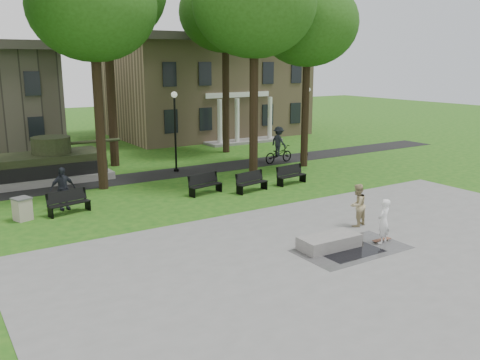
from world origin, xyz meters
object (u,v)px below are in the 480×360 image
(skateboarder, at_px, (384,221))
(park_bench_0, at_px, (69,202))
(concrete_block, at_px, (329,242))
(friend_watching, at_px, (357,205))
(cyclist, at_px, (279,148))
(trash_bin, at_px, (22,209))

(skateboarder, bearing_deg, park_bench_0, -67.04)
(concrete_block, xyz_separation_m, skateboarder, (1.97, -0.65, 0.59))
(friend_watching, distance_m, park_bench_0, 12.17)
(friend_watching, height_order, cyclist, cyclist)
(cyclist, bearing_deg, concrete_block, 144.93)
(concrete_block, height_order, skateboarder, skateboarder)
(friend_watching, distance_m, trash_bin, 13.66)
(concrete_block, distance_m, friend_watching, 2.96)
(skateboarder, relative_size, friend_watching, 0.96)
(cyclist, height_order, trash_bin, cyclist)
(cyclist, bearing_deg, trash_bin, 99.52)
(skateboarder, xyz_separation_m, friend_watching, (0.63, 1.93, 0.04))
(skateboarder, xyz_separation_m, cyclist, (5.86, 14.13, 0.12))
(trash_bin, bearing_deg, friend_watching, -35.91)
(skateboarder, bearing_deg, cyclist, -130.41)
(park_bench_0, height_order, trash_bin, park_bench_0)
(cyclist, relative_size, park_bench_0, 1.27)
(skateboarder, distance_m, trash_bin, 14.41)
(concrete_block, xyz_separation_m, cyclist, (7.83, 13.48, 0.72))
(cyclist, relative_size, trash_bin, 2.46)
(friend_watching, relative_size, cyclist, 0.73)
(friend_watching, bearing_deg, park_bench_0, -53.38)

